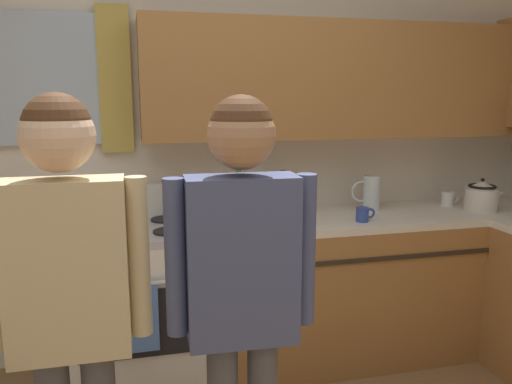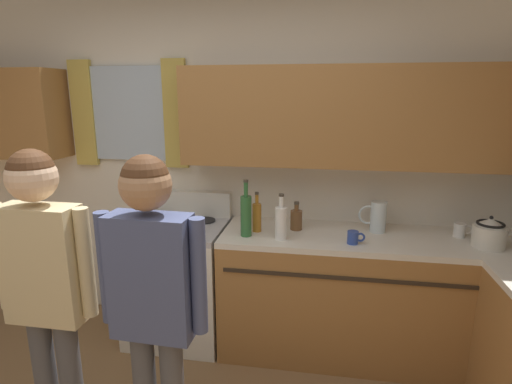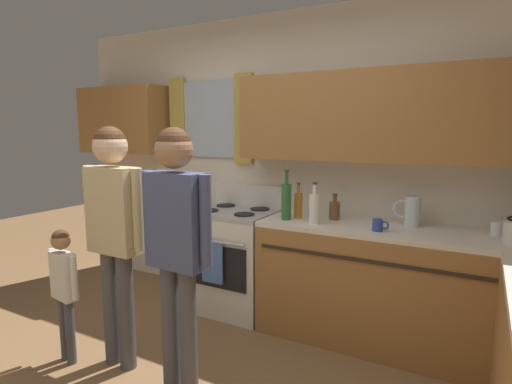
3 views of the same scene
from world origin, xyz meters
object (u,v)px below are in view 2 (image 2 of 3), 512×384
Objects in this scene: bottle_milk_white at (281,222)px; bottle_wine_green at (246,215)px; mug_cobalt_blue at (354,237)px; mug_ceramic_white at (460,230)px; stovetop_kettle at (490,233)px; bottle_squat_brown at (296,219)px; adult_holding_child at (45,276)px; stove_oven at (179,279)px; water_pitcher at (377,217)px; adult_in_plaid at (152,289)px; bottle_oil_amber at (257,217)px.

bottle_wine_green is (-0.24, 0.02, 0.03)m from bottle_milk_white.
mug_ceramic_white is at bearing 19.42° from mug_cobalt_blue.
stovetop_kettle is (1.56, 0.05, -0.06)m from bottle_wine_green.
adult_holding_child reaches higher than bottle_squat_brown.
bottle_squat_brown reaches higher than mug_ceramic_white.
stove_oven is 1.55m from water_pitcher.
water_pitcher is (0.57, 0.05, 0.03)m from bottle_squat_brown.
water_pitcher reaches higher than stovetop_kettle.
stove_oven is 5.37× the size of bottle_squat_brown.
bottle_wine_green is 1.92× the size of bottle_squat_brown.
stove_oven is at bearing 80.16° from adult_holding_child.
mug_cobalt_blue is 0.77m from mug_ceramic_white.
stove_oven is 2.06m from mug_ceramic_white.
bottle_wine_green is (0.56, -0.14, 0.58)m from stove_oven.
bottle_wine_green is 1.47m from mug_ceramic_white.
stove_oven is 1.37m from adult_in_plaid.
adult_in_plaid reaches higher than bottle_oil_amber.
bottle_oil_amber reaches higher than bottle_squat_brown.
bottle_wine_green reaches higher than bottle_oil_amber.
adult_in_plaid is at bearing -113.65° from bottle_milk_white.
stove_oven is 0.82m from bottle_wine_green.
bottle_squat_brown is at bearing 48.30° from adult_holding_child.
stove_oven reaches higher than mug_cobalt_blue.
bottle_oil_amber is 1.39m from mug_ceramic_white.
bottle_wine_green is at bearing 177.25° from mug_cobalt_blue.
adult_holding_child reaches higher than bottle_oil_amber.
stovetop_kettle is (1.32, 0.08, -0.02)m from bottle_milk_white.
bottle_wine_green is 3.43× the size of mug_cobalt_blue.
mug_ceramic_white is (1.45, 0.22, -0.10)m from bottle_wine_green.
adult_holding_child reaches higher than water_pitcher.
adult_in_plaid reaches higher than bottle_squat_brown.
bottle_squat_brown is 1.37m from adult_in_plaid.
bottle_oil_amber is at bearing -175.20° from mug_ceramic_white.
bottle_wine_green is at bearing 53.63° from adult_holding_child.
bottle_wine_green is at bearing 78.66° from adult_in_plaid.
water_pitcher is (0.65, 0.26, -0.01)m from bottle_milk_white.
bottle_wine_green is 0.13m from bottle_oil_amber.
adult_in_plaid is at bearing -101.34° from bottle_wine_green.
mug_ceramic_white is (1.12, 0.03, -0.03)m from bottle_squat_brown.
mug_ceramic_white is at bearing -1.54° from water_pitcher.
mug_ceramic_white is at bearing 4.80° from bottle_oil_amber.
mug_ceramic_white is 0.08× the size of adult_in_plaid.
adult_in_plaid reaches higher than bottle_wine_green.
bottle_wine_green is at bearing -178.11° from stovetop_kettle.
adult_in_plaid reaches higher than mug_cobalt_blue.
stove_oven is at bearing 177.72° from stovetop_kettle.
stovetop_kettle is 0.69m from water_pitcher.
mug_cobalt_blue is at bearing -1.16° from bottle_milk_white.
bottle_wine_green is at bearing -165.20° from water_pitcher.
bottle_oil_amber reaches higher than stove_oven.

